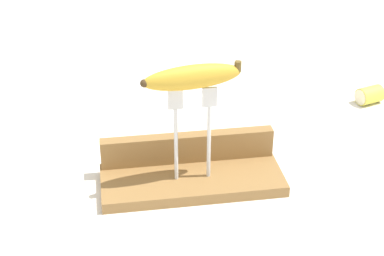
{
  "coord_description": "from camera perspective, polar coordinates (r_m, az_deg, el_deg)",
  "views": [
    {
      "loc": [
        -0.15,
        -0.93,
        0.65
      ],
      "look_at": [
        0.0,
        0.0,
        0.12
      ],
      "focal_mm": 57.08,
      "sensor_mm": 36.0,
      "label": 1
    }
  ],
  "objects": [
    {
      "name": "board_backstop",
      "position": [
        1.16,
        -0.41,
        -1.82
      ],
      "size": [
        0.33,
        0.02,
        0.06
      ],
      "primitive_type": "cube",
      "color": "olive",
      "rests_on": "wooden_board"
    },
    {
      "name": "fork_stand_center",
      "position": [
        1.07,
        0.05,
        0.21
      ],
      "size": [
        0.09,
        0.01,
        0.18
      ],
      "color": "silver",
      "rests_on": "wooden_board"
    },
    {
      "name": "wooden_board",
      "position": [
        1.13,
        0.0,
        -4.89
      ],
      "size": [
        0.34,
        0.13,
        0.02
      ],
      "primitive_type": "cube",
      "color": "olive",
      "rests_on": "ground"
    },
    {
      "name": "banana_chunk_near",
      "position": [
        1.48,
        16.24,
        2.97
      ],
      "size": [
        0.07,
        0.06,
        0.04
      ],
      "color": "#DBD147",
      "rests_on": "ground"
    },
    {
      "name": "banana_raised_center",
      "position": [
        1.02,
        0.05,
        4.79
      ],
      "size": [
        0.18,
        0.06,
        0.04
      ],
      "color": "gold",
      "rests_on": "fork_stand_center"
    },
    {
      "name": "ground_plane",
      "position": [
        1.14,
        0.0,
        -5.33
      ],
      "size": [
        3.0,
        3.0,
        0.0
      ],
      "primitive_type": "plane",
      "color": "silver"
    }
  ]
}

